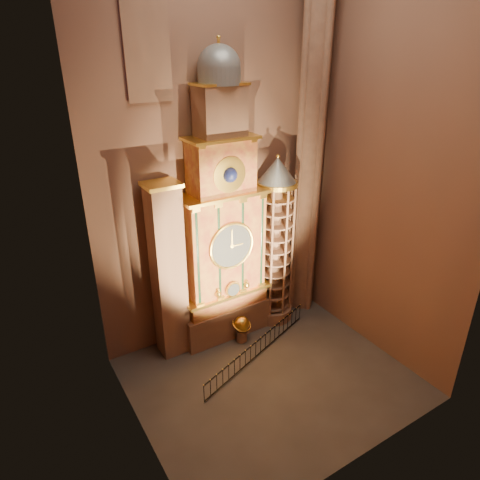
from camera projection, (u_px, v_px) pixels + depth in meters
floor at (270, 378)px, 23.06m from camera, size 14.00×14.00×0.00m
wall_back at (212, 154)px, 23.11m from camera, size 22.00×0.00×22.00m
wall_left at (118, 212)px, 15.12m from camera, size 0.00×22.00×22.00m
wall_right at (388, 160)px, 21.82m from camera, size 0.00×22.00×22.00m
astronomical_clock at (223, 234)px, 24.11m from camera, size 5.60×2.41×16.70m
portrait_tower at (168, 273)px, 23.14m from camera, size 1.80×1.60×10.20m
stair_turret at (275, 244)px, 26.17m from camera, size 2.50×2.50×10.80m
gothic_pier at (311, 145)px, 25.25m from camera, size 2.04×2.04×22.00m
stained_glass_window at (147, 42)px, 19.22m from camera, size 2.20×0.14×5.20m
celestial_globe at (242, 327)px, 25.58m from camera, size 1.41×1.37×1.68m
iron_railing at (258, 348)px, 24.48m from camera, size 8.59×3.14×1.08m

